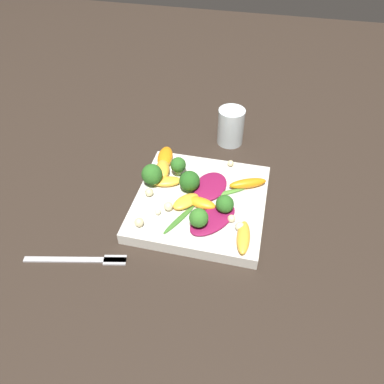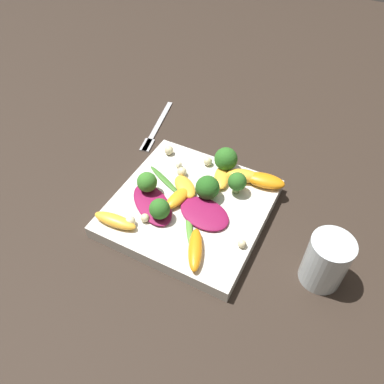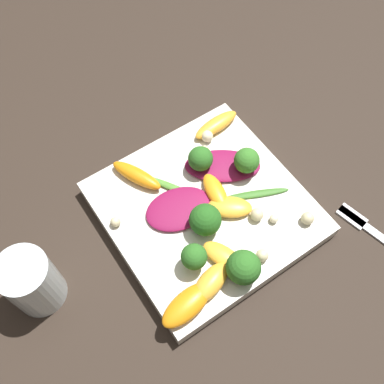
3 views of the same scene
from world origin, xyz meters
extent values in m
plane|color=#2D231C|center=(0.00, 0.00, 0.00)|extent=(2.40, 2.40, 0.00)
cube|color=silver|center=(0.00, 0.00, 0.01)|extent=(0.26, 0.26, 0.03)
cylinder|color=silver|center=(0.02, 0.24, 0.05)|extent=(0.06, 0.06, 0.09)
cube|color=#B2B2B7|center=(-0.19, -0.18, 0.00)|extent=(0.18, 0.05, 0.01)
cube|color=#B2B2B7|center=(-0.12, -0.17, 0.00)|extent=(0.04, 0.03, 0.01)
ellipsoid|color=maroon|center=(0.04, -0.06, 0.03)|extent=(0.11, 0.12, 0.01)
ellipsoid|color=maroon|center=(0.01, 0.03, 0.03)|extent=(0.08, 0.10, 0.01)
ellipsoid|color=orange|center=(0.09, 0.06, 0.03)|extent=(0.08, 0.05, 0.02)
ellipsoid|color=#FCAD33|center=(-0.02, -0.02, 0.03)|extent=(0.06, 0.07, 0.01)
ellipsoid|color=#FCAD33|center=(-0.10, 0.06, 0.04)|extent=(0.05, 0.07, 0.02)
ellipsoid|color=#FCAD33|center=(-0.08, 0.03, 0.03)|extent=(0.07, 0.05, 0.01)
ellipsoid|color=#FCAD33|center=(0.10, -0.09, 0.03)|extent=(0.03, 0.08, 0.02)
ellipsoid|color=orange|center=(0.01, -0.02, 0.03)|extent=(0.06, 0.04, 0.02)
ellipsoid|color=orange|center=(-0.10, 0.10, 0.04)|extent=(0.04, 0.08, 0.02)
cylinder|color=#7A9E51|center=(-0.06, 0.06, 0.03)|extent=(0.01, 0.01, 0.02)
sphere|color=#2D6B23|center=(-0.06, 0.06, 0.05)|extent=(0.03, 0.03, 0.03)
cylinder|color=#7A9E51|center=(-0.11, 0.02, 0.03)|extent=(0.01, 0.01, 0.01)
sphere|color=#2D6B23|center=(-0.11, 0.02, 0.05)|extent=(0.04, 0.04, 0.04)
cylinder|color=#84AD5B|center=(0.01, -0.08, 0.03)|extent=(0.01, 0.01, 0.02)
sphere|color=#387A28|center=(0.01, -0.08, 0.05)|extent=(0.04, 0.04, 0.04)
cylinder|color=#7A9E51|center=(0.05, -0.03, 0.03)|extent=(0.02, 0.02, 0.01)
sphere|color=#2D6B23|center=(0.05, -0.03, 0.05)|extent=(0.04, 0.04, 0.04)
cylinder|color=#7A9E51|center=(-0.03, 0.02, 0.03)|extent=(0.01, 0.01, 0.01)
sphere|color=#26601E|center=(-0.03, 0.02, 0.05)|extent=(0.04, 0.04, 0.04)
ellipsoid|color=#518E33|center=(0.05, 0.02, 0.03)|extent=(0.08, 0.06, 0.01)
ellipsoid|color=#3D7528|center=(-0.03, -0.07, 0.03)|extent=(0.05, 0.09, 0.00)
sphere|color=beige|center=(0.09, -0.07, 0.03)|extent=(0.02, 0.02, 0.02)
sphere|color=beige|center=(-0.10, -0.02, 0.03)|extent=(0.02, 0.02, 0.02)
sphere|color=beige|center=(-0.10, -0.10, 0.03)|extent=(0.02, 0.02, 0.02)
sphere|color=beige|center=(0.07, -0.05, 0.03)|extent=(0.02, 0.02, 0.02)
sphere|color=beige|center=(-0.07, -0.06, 0.03)|extent=(0.01, 0.01, 0.01)
sphere|color=beige|center=(0.04, 0.12, 0.03)|extent=(0.01, 0.01, 0.01)
sphere|color=beige|center=(-0.05, -0.05, 0.03)|extent=(0.02, 0.02, 0.02)
camera|label=1|loc=(0.11, -0.53, 0.56)|focal=35.00mm
camera|label=2|loc=(0.38, 0.20, 0.52)|focal=35.00mm
camera|label=3|loc=(-0.23, 0.18, 0.57)|focal=42.00mm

